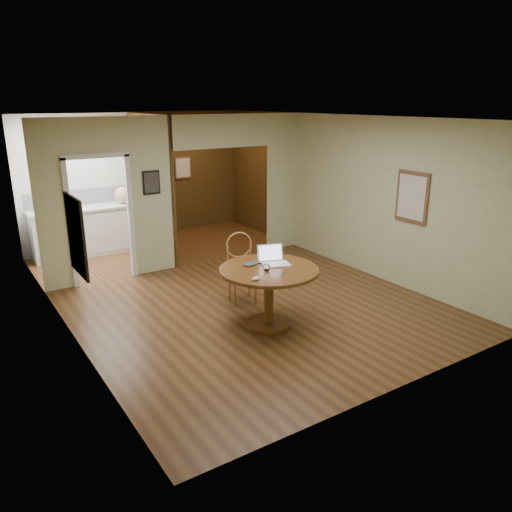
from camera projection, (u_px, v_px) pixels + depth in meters
floor at (261, 311)px, 7.28m from camera, size 5.00×5.00×0.00m
room_shell at (146, 194)px, 9.13m from camera, size 5.20×7.50×5.00m
dining_table at (269, 284)px, 6.63m from camera, size 1.32×1.32×0.82m
chair at (241, 264)px, 7.50m from camera, size 0.55×0.55×1.06m
open_laptop at (273, 259)px, 6.73m from camera, size 0.41×0.40×0.25m
closed_laptop at (256, 264)px, 6.71m from camera, size 0.37×0.30×0.03m
mouse at (256, 279)px, 6.12m from camera, size 0.12×0.07×0.05m
wine_glass at (267, 267)px, 6.45m from camera, size 0.09×0.09×0.10m
pen at (284, 273)px, 6.36m from camera, size 0.11×0.07×0.01m
kitchen_cabinet at (86, 231)px, 9.80m from camera, size 2.06×0.60×0.94m
grocery_bag at (123, 195)px, 10.02m from camera, size 0.42×0.40×0.33m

